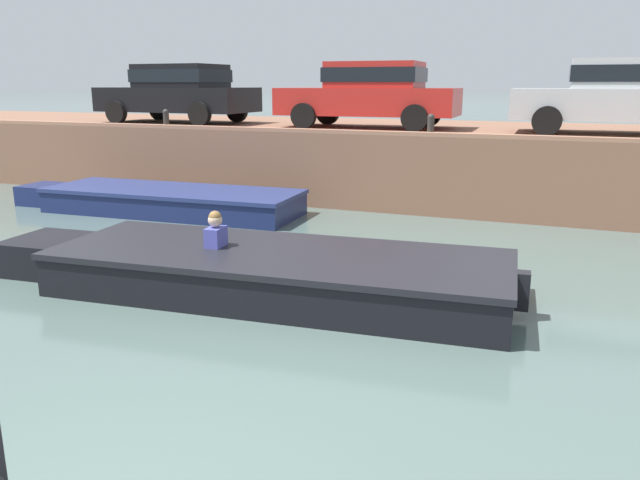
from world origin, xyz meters
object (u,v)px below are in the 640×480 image
at_px(motorboat_passing, 257,271).
at_px(car_centre_silver, 617,93).
at_px(mooring_bollard_mid, 431,124).
at_px(boat_moored_west_navy, 162,200).
at_px(car_left_inner_red, 371,92).
at_px(mooring_bollard_west, 166,118).
at_px(car_leftmost_black, 179,91).

height_order(motorboat_passing, car_centre_silver, car_centre_silver).
bearing_deg(car_centre_silver, motorboat_passing, -120.19).
relative_size(motorboat_passing, car_centre_silver, 1.78).
bearing_deg(motorboat_passing, mooring_bollard_mid, 80.52).
height_order(boat_moored_west_navy, car_left_inner_red, car_left_inner_red).
bearing_deg(car_left_inner_red, mooring_bollard_west, -158.44).
xyz_separation_m(boat_moored_west_navy, mooring_bollard_mid, (5.33, 1.92, 1.63)).
height_order(car_left_inner_red, car_centre_silver, same).
bearing_deg(motorboat_passing, car_centre_silver, 59.81).
bearing_deg(mooring_bollard_mid, mooring_bollard_west, 180.00).
distance_m(boat_moored_west_navy, mooring_bollard_mid, 5.90).
bearing_deg(car_leftmost_black, mooring_bollard_mid, -13.92).
bearing_deg(car_leftmost_black, car_centre_silver, 0.02).
bearing_deg(motorboat_passing, car_leftmost_black, 129.53).
distance_m(boat_moored_west_navy, car_centre_silver, 9.84).
xyz_separation_m(car_left_inner_red, car_centre_silver, (5.36, -0.00, -0.00)).
bearing_deg(car_centre_silver, boat_moored_west_navy, -157.03).
distance_m(motorboat_passing, car_centre_silver, 9.15).
height_order(mooring_bollard_west, mooring_bollard_mid, same).
height_order(car_leftmost_black, car_left_inner_red, same).
bearing_deg(boat_moored_west_navy, mooring_bollard_mid, 19.82).
xyz_separation_m(car_left_inner_red, mooring_bollard_mid, (1.87, -1.82, -0.61)).
xyz_separation_m(boat_moored_west_navy, motorboat_passing, (4.35, -3.94, 0.03)).
bearing_deg(mooring_bollard_mid, boat_moored_west_navy, -160.18).
bearing_deg(motorboat_passing, boat_moored_west_navy, 137.85).
distance_m(boat_moored_west_navy, motorboat_passing, 5.87).
relative_size(car_left_inner_red, mooring_bollard_west, 9.74).
xyz_separation_m(car_leftmost_black, mooring_bollard_mid, (7.31, -1.81, -0.61)).
height_order(motorboat_passing, car_left_inner_red, car_left_inner_red).
distance_m(car_left_inner_red, mooring_bollard_west, 4.98).
relative_size(motorboat_passing, mooring_bollard_mid, 16.31).
xyz_separation_m(car_centre_silver, mooring_bollard_west, (-9.96, -1.82, -0.61)).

